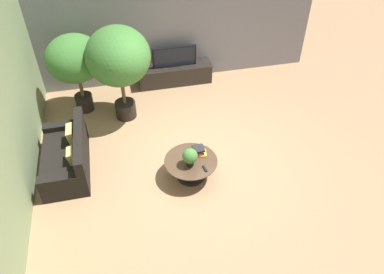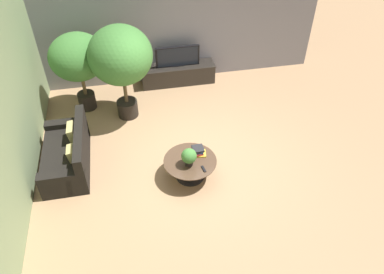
# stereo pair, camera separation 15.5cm
# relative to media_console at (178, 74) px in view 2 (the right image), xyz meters

# --- Properties ---
(ground_plane) EXTENTS (24.00, 24.00, 0.00)m
(ground_plane) POSITION_rel_media_console_xyz_m (-0.06, -2.94, -0.26)
(ground_plane) COLOR #9E7A56
(back_wall_stone) EXTENTS (7.40, 0.12, 3.00)m
(back_wall_stone) POSITION_rel_media_console_xyz_m (-0.06, 0.32, 1.24)
(back_wall_stone) COLOR gray
(back_wall_stone) RESTS_ON ground
(side_wall_left) EXTENTS (0.12, 7.40, 3.00)m
(side_wall_left) POSITION_rel_media_console_xyz_m (-3.32, -2.74, 1.24)
(side_wall_left) COLOR gray
(side_wall_left) RESTS_ON ground
(media_console) EXTENTS (1.90, 0.50, 0.50)m
(media_console) POSITION_rel_media_console_xyz_m (0.00, 0.00, 0.00)
(media_console) COLOR #2D2823
(media_console) RESTS_ON ground
(television) EXTENTS (1.10, 0.13, 0.52)m
(television) POSITION_rel_media_console_xyz_m (0.00, -0.00, 0.50)
(television) COLOR black
(television) RESTS_ON media_console
(coffee_table) EXTENTS (1.00, 1.00, 0.42)m
(coffee_table) POSITION_rel_media_console_xyz_m (-0.34, -3.35, 0.04)
(coffee_table) COLOR black
(coffee_table) RESTS_ON ground
(couch_by_wall) EXTENTS (0.84, 1.71, 0.84)m
(couch_by_wall) POSITION_rel_media_console_xyz_m (-2.62, -2.59, 0.02)
(couch_by_wall) COLOR black
(couch_by_wall) RESTS_ON ground
(potted_palm_tall) EXTENTS (1.23, 1.23, 1.86)m
(potted_palm_tall) POSITION_rel_media_console_xyz_m (-2.30, -0.66, 1.04)
(potted_palm_tall) COLOR black
(potted_palm_tall) RESTS_ON ground
(potted_palm_corner) EXTENTS (1.35, 1.35, 2.18)m
(potted_palm_corner) POSITION_rel_media_console_xyz_m (-1.38, -1.15, 1.24)
(potted_palm_corner) COLOR black
(potted_palm_corner) RESTS_ON ground
(potted_plant_tabletop) EXTENTS (0.28, 0.28, 0.36)m
(potted_plant_tabletop) POSITION_rel_media_console_xyz_m (-0.38, -3.45, 0.37)
(potted_plant_tabletop) COLOR black
(potted_plant_tabletop) RESTS_ON coffee_table
(book_stack) EXTENTS (0.28, 0.26, 0.14)m
(book_stack) POSITION_rel_media_console_xyz_m (-0.15, -3.20, 0.23)
(book_stack) COLOR gold
(book_stack) RESTS_ON coffee_table
(remote_black) EXTENTS (0.07, 0.16, 0.02)m
(remote_black) POSITION_rel_media_console_xyz_m (-0.14, -3.63, 0.17)
(remote_black) COLOR black
(remote_black) RESTS_ON coffee_table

